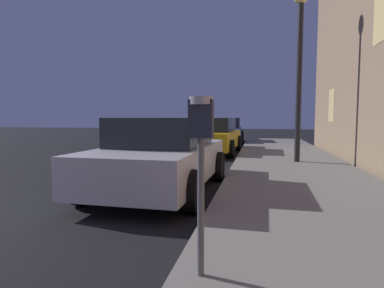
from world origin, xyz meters
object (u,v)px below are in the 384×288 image
at_px(car_yellow_cab, 212,136).
at_px(car_blue, 226,130).
at_px(car_silver, 162,155).
at_px(street_lamp, 300,47).
at_px(parking_meter, 201,142).

xyz_separation_m(car_yellow_cab, car_blue, (0.00, 5.66, -0.01)).
height_order(car_silver, car_yellow_cab, same).
bearing_deg(car_silver, street_lamp, 52.28).
relative_size(parking_meter, car_blue, 0.32).
bearing_deg(car_blue, car_silver, -90.00).
distance_m(car_silver, street_lamp, 5.56).
distance_m(parking_meter, car_yellow_cab, 10.38).
distance_m(parking_meter, car_blue, 16.00).
bearing_deg(car_blue, parking_meter, -84.97).
distance_m(car_blue, street_lamp, 9.53).
height_order(car_yellow_cab, street_lamp, street_lamp).
relative_size(car_silver, car_yellow_cab, 0.95).
bearing_deg(parking_meter, car_yellow_cab, 97.78).
bearing_deg(car_silver, car_yellow_cab, 90.01).
height_order(parking_meter, car_silver, parking_meter).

